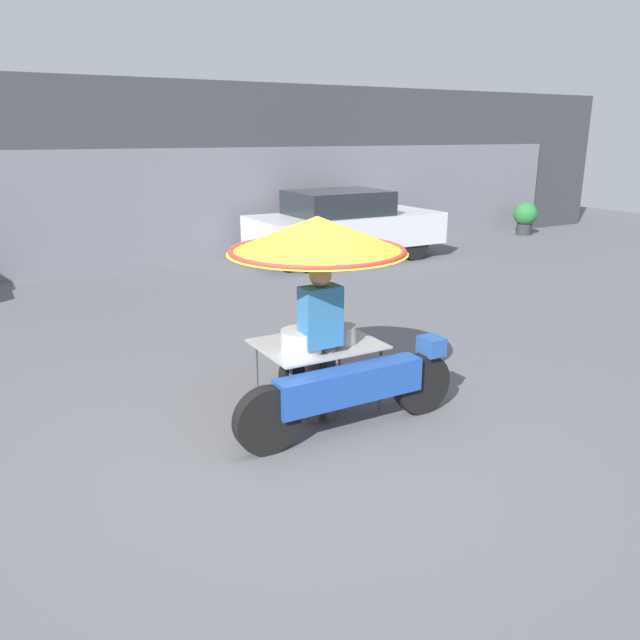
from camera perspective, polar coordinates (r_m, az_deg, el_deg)
ground_plane at (r=5.90m, az=-0.86°, el=-10.47°), size 36.00×36.00×0.00m
shopfront_building at (r=14.16m, az=-19.68°, el=12.39°), size 28.00×2.06×3.74m
vendor_motorcycle_cart at (r=5.93m, az=0.19°, el=4.74°), size 2.30×1.74×1.95m
vendor_person at (r=5.87m, az=0.04°, el=-1.46°), size 0.38×0.22×1.55m
parked_car at (r=13.77m, az=2.21°, el=8.74°), size 4.22×1.79×1.52m
potted_plant at (r=18.23m, az=18.25°, el=8.99°), size 0.64×0.64×0.89m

